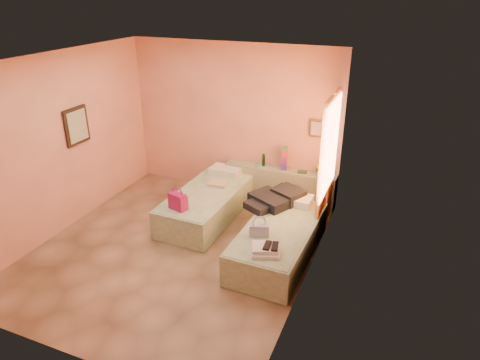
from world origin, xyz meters
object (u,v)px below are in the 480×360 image
object	(u,v)px
flower_vase	(320,170)
towel_stack	(266,250)
bed_left	(207,204)
magenta_handbag	(178,201)
headboard_ledge	(280,185)
water_bottle	(263,160)
blue_handbag	(259,230)
bed_right	(279,241)
green_book	(302,172)

from	to	relation	value
flower_vase	towel_stack	distance (m)	2.37
bed_left	magenta_handbag	size ratio (longest dim) A/B	6.95
headboard_ledge	water_bottle	distance (m)	0.55
blue_handbag	bed_right	bearing A→B (deg)	40.97
headboard_ledge	towel_stack	xyz separation A→B (m)	(0.56, -2.41, 0.23)
water_bottle	magenta_handbag	bearing A→B (deg)	-113.02
green_book	towel_stack	size ratio (longest dim) A/B	0.47
blue_handbag	magenta_handbag	bearing A→B (deg)	149.99
green_book	magenta_handbag	size ratio (longest dim) A/B	0.57
blue_handbag	towel_stack	bearing A→B (deg)	-78.04
towel_stack	water_bottle	bearing A→B (deg)	110.22
headboard_ledge	green_book	xyz separation A→B (m)	(0.41, -0.02, 0.34)
magenta_handbag	towel_stack	world-z (taller)	magenta_handbag
headboard_ledge	water_bottle	size ratio (longest dim) A/B	9.25
magenta_handbag	flower_vase	bearing A→B (deg)	58.03
green_book	bed_left	bearing A→B (deg)	-153.96
headboard_ledge	flower_vase	bearing A→B (deg)	-4.85
bed_left	blue_handbag	bearing A→B (deg)	-35.65
water_bottle	magenta_handbag	xyz separation A→B (m)	(-0.76, -1.80, -0.13)
bed_right	blue_handbag	size ratio (longest dim) A/B	7.41
headboard_ledge	magenta_handbag	xyz separation A→B (m)	(-1.09, -1.78, 0.31)
flower_vase	magenta_handbag	xyz separation A→B (m)	(-1.83, -1.71, -0.14)
flower_vase	headboard_ledge	bearing A→B (deg)	175.15
blue_handbag	green_book	bearing A→B (deg)	68.22
flower_vase	towel_stack	xyz separation A→B (m)	(-0.17, -2.35, -0.23)
towel_stack	flower_vase	bearing A→B (deg)	85.87
magenta_handbag	bed_left	bearing A→B (deg)	94.90
green_book	flower_vase	world-z (taller)	flower_vase
bed_left	flower_vase	bearing A→B (deg)	31.70
bed_left	blue_handbag	world-z (taller)	blue_handbag
blue_handbag	towel_stack	world-z (taller)	blue_handbag
headboard_ledge	towel_stack	bearing A→B (deg)	-76.82
bed_right	flower_vase	xyz separation A→B (m)	(0.21, 1.64, 0.53)
magenta_handbag	towel_stack	xyz separation A→B (m)	(1.66, -0.64, -0.08)
bed_right	flower_vase	world-z (taller)	flower_vase
flower_vase	magenta_handbag	size ratio (longest dim) A/B	0.88
water_bottle	blue_handbag	world-z (taller)	water_bottle
bed_left	bed_right	distance (m)	1.63
water_bottle	green_book	xyz separation A→B (m)	(0.74, -0.04, -0.10)
bed_right	flower_vase	distance (m)	1.73
bed_right	blue_handbag	bearing A→B (deg)	-117.87
headboard_ledge	water_bottle	bearing A→B (deg)	176.58
headboard_ledge	water_bottle	world-z (taller)	water_bottle
bed_right	water_bottle	bearing A→B (deg)	118.01
green_book	towel_stack	xyz separation A→B (m)	(0.15, -2.39, -0.11)
green_book	flower_vase	size ratio (longest dim) A/B	0.65
bed_right	towel_stack	distance (m)	0.77
magenta_handbag	towel_stack	distance (m)	1.78
bed_right	water_bottle	xyz separation A→B (m)	(-0.86, 1.72, 0.51)
green_book	magenta_handbag	world-z (taller)	magenta_handbag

